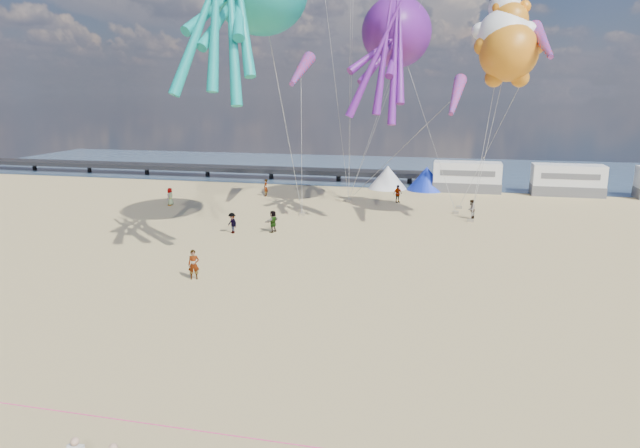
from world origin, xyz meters
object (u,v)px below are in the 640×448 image
at_px(beachgoer_0, 170,197).
at_px(beachgoer_5, 266,188).
at_px(standing_person, 194,265).
at_px(kite_panda, 503,37).
at_px(sandbag_c, 470,221).
at_px(kite_teddy_orange, 509,52).
at_px(tent_white, 388,177).
at_px(tent_blue, 427,178).
at_px(motorhome_1, 568,180).
at_px(beachgoer_3, 398,194).
at_px(sandbag_b, 455,212).
at_px(windsock_left, 301,70).
at_px(windsock_mid, 542,41).
at_px(sandbag_a, 302,214).
at_px(motorhome_0, 467,177).
at_px(kite_octopus_purple, 397,32).
at_px(beachgoer_1, 471,209).
at_px(beachgoer_2, 232,223).
at_px(windsock_right, 456,96).
at_px(sandbag_d, 459,207).
at_px(beachgoer_4, 273,221).
at_px(sandbag_e, 349,200).

height_order(beachgoer_0, beachgoer_5, beachgoer_5).
height_order(standing_person, kite_panda, kite_panda).
bearing_deg(sandbag_c, kite_teddy_orange, -40.04).
relative_size(tent_white, tent_blue, 1.00).
distance_m(motorhome_1, beachgoer_3, 17.43).
xyz_separation_m(sandbag_b, sandbag_c, (1.14, -2.85, 0.00)).
distance_m(beachgoer_3, windsock_left, 14.23).
height_order(kite_teddy_orange, windsock_mid, kite_teddy_orange).
bearing_deg(sandbag_a, beachgoer_0, 173.67).
relative_size(motorhome_1, sandbag_b, 13.20).
distance_m(motorhome_1, standing_person, 40.10).
xyz_separation_m(sandbag_a, sandbag_b, (12.25, 3.44, 0.00)).
height_order(motorhome_0, kite_octopus_purple, kite_octopus_purple).
distance_m(beachgoer_1, beachgoer_5, 20.06).
bearing_deg(beachgoer_1, beachgoer_2, -40.72).
relative_size(beachgoer_5, kite_teddy_orange, 0.24).
distance_m(motorhome_0, tent_blue, 4.01).
bearing_deg(windsock_right, beachgoer_1, 78.95).
xyz_separation_m(beachgoer_3, sandbag_d, (5.47, -1.55, -0.70)).
relative_size(beachgoer_5, kite_octopus_purple, 0.14).
relative_size(motorhome_1, windsock_mid, 1.20).
height_order(motorhome_0, windsock_left, windsock_left).
height_order(sandbag_b, windsock_mid, windsock_mid).
distance_m(tent_blue, beachgoer_2, 25.20).
relative_size(tent_white, kite_teddy_orange, 0.58).
relative_size(tent_white, sandbag_b, 8.00).
distance_m(kite_panda, windsock_right, 5.91).
distance_m(beachgoer_5, kite_panda, 25.50).
distance_m(tent_white, beachgoer_4, 21.64).
xyz_separation_m(sandbag_a, sandbag_e, (2.65, 6.75, 0.00)).
height_order(tent_blue, sandbag_e, tent_blue).
height_order(beachgoer_1, kite_teddy_orange, kite_teddy_orange).
height_order(tent_blue, beachgoer_1, tent_blue).
bearing_deg(sandbag_d, windsock_left, -163.38).
height_order(sandbag_c, kite_octopus_purple, kite_octopus_purple).
bearing_deg(beachgoer_5, sandbag_e, 71.55).
height_order(beachgoer_2, sandbag_c, beachgoer_2).
bearing_deg(sandbag_b, motorhome_1, 47.19).
xyz_separation_m(tent_blue, beachgoer_4, (-9.85, -20.83, -0.41)).
relative_size(beachgoer_3, windsock_mid, 0.29).
xyz_separation_m(beachgoer_0, windsock_left, (12.00, 0.47, 10.78)).
bearing_deg(motorhome_1, beachgoer_4, -138.27).
xyz_separation_m(beachgoer_3, sandbag_b, (5.18, -3.85, -0.70)).
height_order(kite_octopus_purple, windsock_left, kite_octopus_purple).
relative_size(sandbag_e, kite_panda, 0.08).
height_order(kite_octopus_purple, kite_teddy_orange, kite_octopus_purple).
distance_m(beachgoer_5, windsock_right, 22.48).
xyz_separation_m(tent_blue, windsock_mid, (7.96, -16.66, 11.97)).
relative_size(tent_blue, sandbag_e, 8.00).
relative_size(beachgoer_2, beachgoer_5, 0.91).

